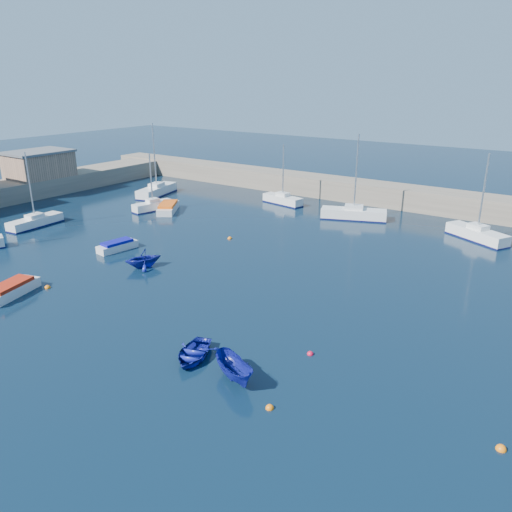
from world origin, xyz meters
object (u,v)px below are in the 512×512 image
Objects in this scene: sailboat_5 at (283,199)px; dinghy_center at (193,353)px; motorboat_1 at (117,246)px; sailboat_6 at (354,214)px; dinghy_right at (235,370)px; sailboat_7 at (477,234)px; brick_shed_a at (39,165)px; sailboat_4 at (157,190)px; sailboat_3 at (153,206)px; motorboat_2 at (168,207)px; sailboat_2 at (35,221)px; motorboat_0 at (11,290)px; dinghy_left at (143,258)px.

sailboat_5 reaches higher than dinghy_center.
motorboat_1 is at bearing -176.81° from sailboat_5.
sailboat_6 reaches higher than dinghy_right.
sailboat_6 reaches higher than sailboat_7.
brick_shed_a is 16.90m from sailboat_4.
motorboat_1 is (-27.75, -23.20, -0.21)m from sailboat_7.
brick_shed_a reaches higher than dinghy_center.
brick_shed_a is at bearing -162.02° from sailboat_3.
sailboat_4 is at bearing 124.65° from sailboat_7.
sailboat_3 is at bearing 6.56° from brick_shed_a.
sailboat_4 is 2.83× the size of dinghy_center.
motorboat_2 is (-34.17, -9.67, -0.14)m from sailboat_7.
sailboat_2 is (14.34, -10.32, -3.54)m from brick_shed_a.
sailboat_6 is at bearing -7.63° from motorboat_2.
sailboat_7 is 43.62m from motorboat_0.
sailboat_5 is at bearing 115.25° from sailboat_7.
sailboat_5 is 39.08m from dinghy_center.
sailboat_3 is 15.39m from motorboat_1.
sailboat_2 is at bearing 142.75° from dinghy_center.
dinghy_left is at bearing -10.83° from sailboat_2.
sailboat_2 is at bearing -153.18° from motorboat_2.
dinghy_right is at bearing -159.19° from sailboat_7.
motorboat_2 is (7.83, -5.80, -0.17)m from sailboat_4.
motorboat_1 is (-13.99, -23.43, -0.22)m from sailboat_6.
sailboat_4 is at bearing 119.15° from dinghy_center.
motorboat_1 is at bearing -45.47° from sailboat_3.
sailboat_2 is 2.37× the size of dinghy_right.
sailboat_7 is (36.16, 10.31, 0.06)m from sailboat_3.
sailboat_7 reaches higher than sailboat_3.
sailboat_4 is at bearing 77.18° from sailboat_6.
sailboat_7 is at bearing 24.00° from sailboat_2.
sailboat_5 is at bearing 90.20° from motorboat_1.
brick_shed_a is at bearing 127.07° from motorboat_0.
motorboat_2 is at bearing 29.21° from sailboat_3.
brick_shed_a is 57.56m from sailboat_7.
sailboat_4 is at bearing 100.90° from motorboat_0.
brick_shed_a is at bearing 85.78° from sailboat_6.
motorboat_1 is (13.97, -0.28, -0.12)m from sailboat_2.
brick_shed_a is at bearing 136.92° from dinghy_center.
sailboat_3 reaches higher than dinghy_right.
dinghy_center is (47.50, -21.30, -3.74)m from brick_shed_a.
dinghy_right is (20.92, 0.68, 0.19)m from motorboat_0.
motorboat_0 is at bearing 172.65° from sailboat_7.
dinghy_right reaches higher than motorboat_1.
sailboat_5 is 24.59m from sailboat_7.
brick_shed_a is at bearing -161.74° from sailboat_4.
motorboat_1 is at bearing 81.83° from motorboat_0.
dinghy_left is at bearing -164.58° from sailboat_5.
dinghy_left is (11.93, -15.31, 0.32)m from motorboat_2.
motorboat_2 is 1.57× the size of dinghy_right.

